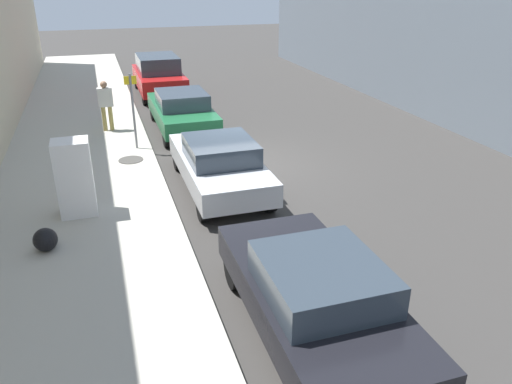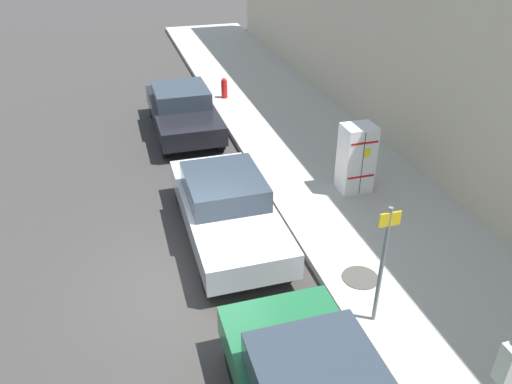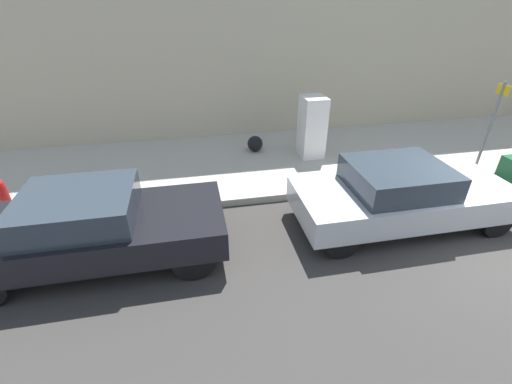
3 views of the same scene
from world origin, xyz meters
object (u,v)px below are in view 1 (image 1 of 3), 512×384
Objects in this scene: parked_sedan_silver at (219,163)px; parked_sedan_green at (182,110)px; discarded_refrigerator at (75,178)px; street_sign_post at (133,107)px; trash_bag at (45,240)px; pedestrian_walking_far at (106,102)px; parked_suv_red at (158,75)px; parked_sedan_dark at (316,295)px.

parked_sedan_green is at bearing 90.00° from parked_sedan_silver.
discarded_refrigerator is 4.53m from street_sign_post.
pedestrian_walking_far reaches higher than trash_bag.
parked_suv_red is at bearing 74.22° from discarded_refrigerator.
parked_sedan_green is (4.02, 7.66, 0.33)m from trash_bag.
discarded_refrigerator is 7.04m from parked_sedan_green.
trash_bag is at bearing -156.44° from pedestrian_walking_far.
parked_sedan_silver is (3.41, 0.75, -0.32)m from discarded_refrigerator.
parked_sedan_green is at bearing 60.98° from discarded_refrigerator.
parked_suv_red is at bearing 90.00° from parked_sedan_dark.
parked_sedan_silver is at bearing -90.00° from parked_sedan_green.
street_sign_post reaches higher than pedestrian_walking_far.
street_sign_post is at bearing -132.10° from parked_sedan_green.
parked_suv_red is at bearing 90.00° from parked_sedan_green.
parked_sedan_green is at bearing -61.50° from pedestrian_walking_far.
street_sign_post reaches higher than parked_suv_red.
parked_sedan_green is 5.92m from parked_suv_red.
parked_sedan_green is at bearing 62.33° from trash_bag.
parked_sedan_dark is at bearing -56.66° from discarded_refrigerator.
parked_suv_red is at bearing 90.00° from parked_sedan_silver.
parked_sedan_silver is (2.49, -5.66, -0.44)m from pedestrian_walking_far.
discarded_refrigerator is at bearing -105.78° from parked_suv_red.
street_sign_post is (1.65, 4.20, 0.43)m from discarded_refrigerator.
trash_bag is 5.45m from parked_sedan_dark.
parked_sedan_green is (0.00, 11.33, 0.00)m from parked_sedan_dark.
discarded_refrigerator is 1.75m from trash_bag.
discarded_refrigerator is 6.21m from parked_sedan_dark.
parked_suv_red reaches higher than parked_sedan_dark.
pedestrian_walking_far is 0.37× the size of parked_sedan_silver.
parked_suv_red is (3.41, 12.07, -0.13)m from discarded_refrigerator.
street_sign_post is 3.94m from parked_sedan_silver.
discarded_refrigerator is 0.37× the size of parked_suv_red.
trash_bag is 14.17m from parked_suv_red.
street_sign_post is at bearing 100.62° from parked_sedan_dark.
parked_sedan_green is at bearing 47.90° from street_sign_post.
discarded_refrigerator is 1.02× the size of pedestrian_walking_far.
discarded_refrigerator is 6.48m from pedestrian_walking_far.
pedestrian_walking_far reaches higher than parked_sedan_dark.
discarded_refrigerator is at bearing -153.70° from pedestrian_walking_far.
parked_sedan_dark reaches higher than trash_bag.
discarded_refrigerator reaches higher than parked_sedan_dark.
parked_sedan_dark is 11.33m from parked_sedan_green.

